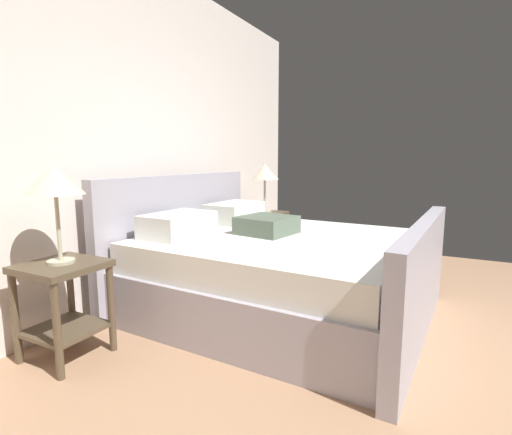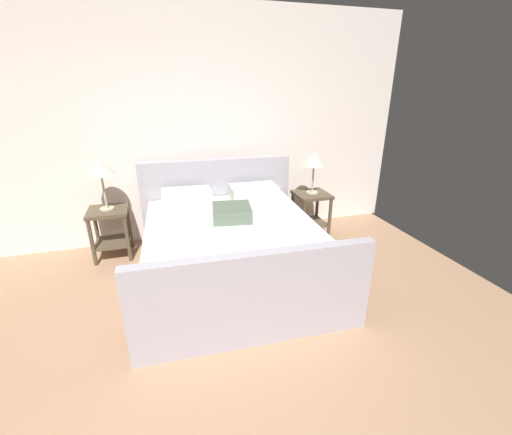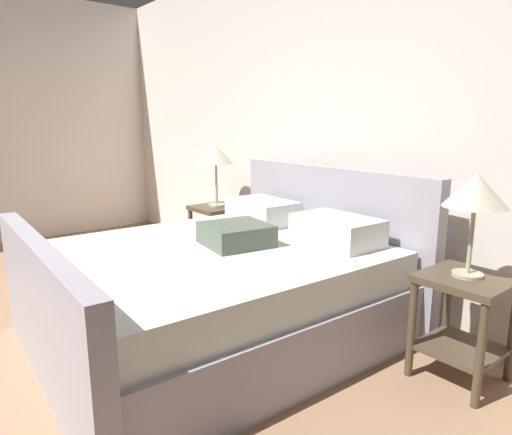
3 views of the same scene
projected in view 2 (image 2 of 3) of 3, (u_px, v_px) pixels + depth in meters
The scene contains 6 objects.
wall_back at pixel (168, 130), 4.13m from camera, with size 6.27×0.12×2.86m, color white.
bed at pixel (231, 246), 3.55m from camera, with size 2.01×2.24×1.08m.
nightstand_right at pixel (311, 207), 4.52m from camera, with size 0.44×0.44×0.60m.
table_lamp_right at pixel (314, 159), 4.28m from camera, with size 0.33×0.33×0.56m.
nightstand_left at pixel (110, 225), 3.94m from camera, with size 0.44×0.44×0.60m.
table_lamp_left at pixel (100, 168), 3.69m from camera, with size 0.33×0.33×0.59m.
Camera 2 is at (-0.18, -1.06, 1.95)m, focal length 23.42 mm.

